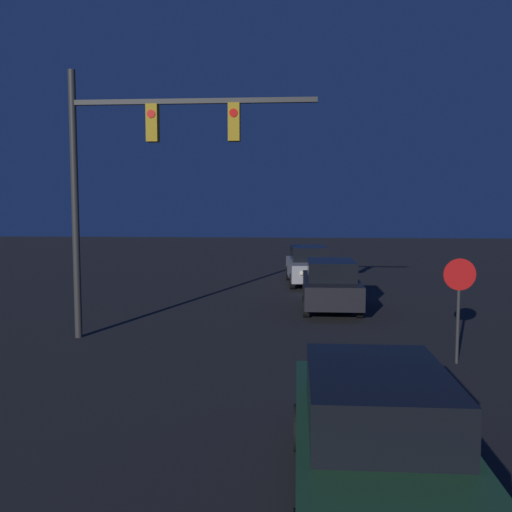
# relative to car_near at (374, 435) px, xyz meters

# --- Properties ---
(car_near) EXTENTS (1.78, 4.50, 1.60)m
(car_near) POSITION_rel_car_near_xyz_m (0.00, 0.00, 0.00)
(car_near) COLOR #1E4728
(car_near) RESTS_ON ground_plane
(car_mid) EXTENTS (1.78, 4.50, 1.60)m
(car_mid) POSITION_rel_car_near_xyz_m (0.22, 12.03, 0.00)
(car_mid) COLOR black
(car_mid) RESTS_ON ground_plane
(car_far) EXTENTS (2.02, 4.58, 1.60)m
(car_far) POSITION_rel_car_near_xyz_m (-0.35, 17.92, 0.00)
(car_far) COLOR #99999E
(car_far) RESTS_ON ground_plane
(traffic_signal_mast) EXTENTS (6.06, 0.30, 6.63)m
(traffic_signal_mast) POSITION_rel_car_near_xyz_m (-4.83, 7.71, 3.64)
(traffic_signal_mast) COLOR #2D2D2D
(traffic_signal_mast) RESTS_ON ground_plane
(stop_sign) EXTENTS (0.67, 0.07, 2.23)m
(stop_sign) POSITION_rel_car_near_xyz_m (2.53, 5.95, 0.73)
(stop_sign) COLOR #2D2D2D
(stop_sign) RESTS_ON ground_plane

